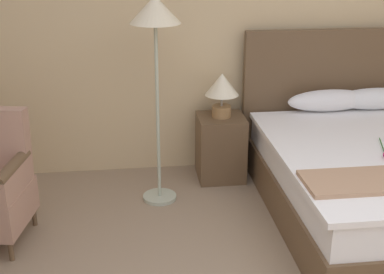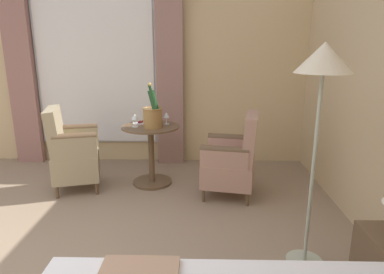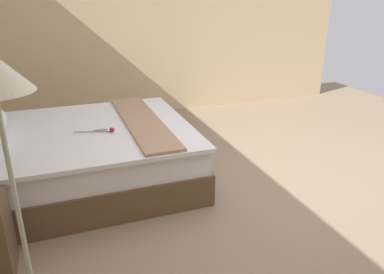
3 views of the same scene
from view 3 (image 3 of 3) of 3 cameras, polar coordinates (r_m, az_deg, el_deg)
name	(u,v)px [view 3 (image 3 of 3)]	position (r m, az deg, el deg)	size (l,w,h in m)	color
ground_plane	(282,198)	(3.86, 13.62, -8.98)	(7.89, 7.89, 0.00)	gray
wall_far_side	(178,26)	(6.31, -2.22, 16.56)	(0.12, 5.90, 2.78)	beige
bed	(83,153)	(4.05, -16.33, -2.41)	(1.90, 2.14, 1.29)	brown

